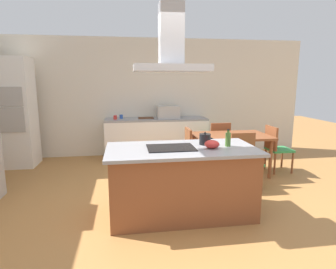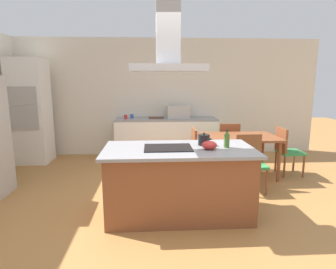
% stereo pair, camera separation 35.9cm
% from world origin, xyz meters
% --- Properties ---
extents(ground, '(16.00, 16.00, 0.00)m').
position_xyz_m(ground, '(0.00, 1.50, 0.00)').
color(ground, '#AD753D').
extents(wall_back, '(7.20, 0.10, 2.70)m').
position_xyz_m(wall_back, '(0.00, 3.25, 1.35)').
color(wall_back, beige).
rests_on(wall_back, ground).
extents(kitchen_island, '(1.91, 0.96, 0.90)m').
position_xyz_m(kitchen_island, '(0.00, 0.00, 0.45)').
color(kitchen_island, brown).
rests_on(kitchen_island, ground).
extents(cooktop, '(0.60, 0.44, 0.01)m').
position_xyz_m(cooktop, '(-0.14, 0.00, 0.91)').
color(cooktop, black).
rests_on(cooktop, kitchen_island).
extents(tea_kettle, '(0.20, 0.15, 0.17)m').
position_xyz_m(tea_kettle, '(0.35, 0.14, 0.97)').
color(tea_kettle, black).
rests_on(tea_kettle, kitchen_island).
extents(olive_oil_bottle, '(0.07, 0.07, 0.22)m').
position_xyz_m(olive_oil_bottle, '(0.61, -0.01, 0.99)').
color(olive_oil_bottle, '#47722D').
rests_on(olive_oil_bottle, kitchen_island).
extents(mixing_bowl, '(0.19, 0.19, 0.10)m').
position_xyz_m(mixing_bowl, '(0.37, -0.08, 0.95)').
color(mixing_bowl, red).
rests_on(mixing_bowl, kitchen_island).
extents(back_counter, '(2.30, 0.62, 0.90)m').
position_xyz_m(back_counter, '(-0.01, 2.88, 0.45)').
color(back_counter, white).
rests_on(back_counter, ground).
extents(countertop_microwave, '(0.50, 0.38, 0.28)m').
position_xyz_m(countertop_microwave, '(0.27, 2.88, 1.04)').
color(countertop_microwave, '#B2AFAA').
rests_on(countertop_microwave, back_counter).
extents(coffee_mug_red, '(0.08, 0.08, 0.09)m').
position_xyz_m(coffee_mug_red, '(-0.92, 2.84, 0.95)').
color(coffee_mug_red, red).
rests_on(coffee_mug_red, back_counter).
extents(coffee_mug_blue, '(0.08, 0.08, 0.09)m').
position_xyz_m(coffee_mug_blue, '(-0.79, 2.95, 0.95)').
color(coffee_mug_blue, '#2D56B2').
rests_on(coffee_mug_blue, back_counter).
extents(cutting_board, '(0.34, 0.24, 0.02)m').
position_xyz_m(cutting_board, '(-0.24, 2.93, 0.91)').
color(cutting_board, '#59331E').
rests_on(cutting_board, back_counter).
extents(wall_oven_stack, '(0.70, 0.66, 2.20)m').
position_xyz_m(wall_oven_stack, '(-2.90, 2.65, 1.10)').
color(wall_oven_stack, white).
rests_on(wall_oven_stack, ground).
extents(dining_table, '(1.40, 0.90, 0.75)m').
position_xyz_m(dining_table, '(1.23, 1.48, 0.67)').
color(dining_table, brown).
rests_on(dining_table, ground).
extents(chair_facing_island, '(0.42, 0.42, 0.89)m').
position_xyz_m(chair_facing_island, '(1.23, 0.82, 0.51)').
color(chair_facing_island, '#33934C').
rests_on(chair_facing_island, ground).
extents(chair_facing_back_wall, '(0.42, 0.42, 0.89)m').
position_xyz_m(chair_facing_back_wall, '(1.23, 2.15, 0.51)').
color(chair_facing_back_wall, '#33934C').
rests_on(chair_facing_back_wall, ground).
extents(chair_at_right_end, '(0.42, 0.42, 0.89)m').
position_xyz_m(chair_at_right_end, '(2.15, 1.48, 0.51)').
color(chair_at_right_end, '#33934C').
rests_on(chair_at_right_end, ground).
extents(chair_at_left_end, '(0.42, 0.42, 0.89)m').
position_xyz_m(chair_at_left_end, '(0.32, 1.48, 0.51)').
color(chair_at_left_end, '#33934C').
rests_on(chair_at_left_end, ground).
extents(range_hood, '(0.90, 0.55, 0.78)m').
position_xyz_m(range_hood, '(-0.14, 0.00, 2.10)').
color(range_hood, '#ADADB2').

